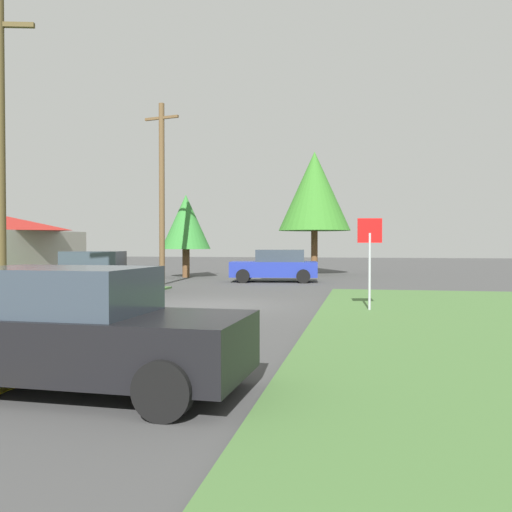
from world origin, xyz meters
TOP-DOWN VIEW (x-y plane):
  - ground_plane at (0.00, 0.00)m, footprint 120.00×120.00m
  - lane_stripe_center at (0.00, -8.00)m, footprint 0.20×14.00m
  - stop_sign at (4.83, -0.97)m, footprint 0.68×0.16m
  - car_behind_on_main_road at (1.06, -10.13)m, footprint 4.19×2.16m
  - car_approaching_junction at (0.32, 10.81)m, footprint 4.51×2.40m
  - parked_car_near_building at (-5.75, 3.98)m, footprint 4.36×2.39m
  - utility_pole_mid at (-4.64, 8.01)m, footprint 1.78×0.51m
  - oak_tree_left at (1.67, 17.77)m, footprint 4.44×4.44m
  - pine_tree_center at (-5.27, 13.52)m, footprint 2.80×2.80m

SIDE VIEW (x-z plane):
  - ground_plane at x=0.00m, z-range 0.00..0.00m
  - lane_stripe_center at x=0.00m, z-range 0.00..0.01m
  - parked_car_near_building at x=-5.75m, z-range -0.01..1.61m
  - car_behind_on_main_road at x=1.06m, z-range -0.01..1.61m
  - car_approaching_junction at x=0.32m, z-range -0.01..1.61m
  - stop_sign at x=4.83m, z-range 0.51..3.15m
  - pine_tree_center at x=-5.27m, z-range 0.78..5.49m
  - utility_pole_mid at x=-4.64m, z-range 0.15..8.64m
  - oak_tree_left at x=1.67m, z-range 1.35..8.97m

